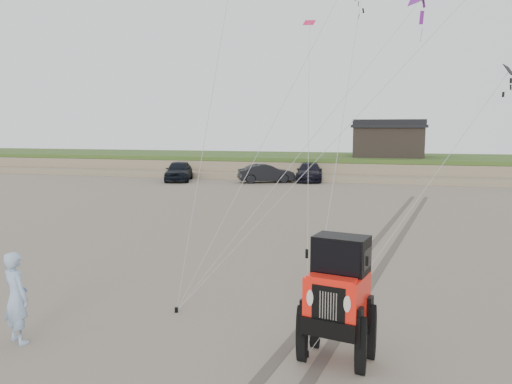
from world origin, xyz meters
TOP-DOWN VIEW (x-y plane):
  - ground at (0.00, 0.00)m, footprint 160.00×160.00m
  - dune_ridge at (0.00, 37.50)m, footprint 160.00×14.25m
  - cabin at (2.00, 37.00)m, footprint 6.40×5.40m
  - truck_a at (-14.50, 27.86)m, footprint 3.25×5.20m
  - truck_b at (-7.26, 28.45)m, footprint 4.69×3.28m
  - truck_c at (-4.14, 30.53)m, footprint 2.74×5.29m
  - jeep at (1.39, -0.91)m, footprint 3.18×5.37m
  - man at (-4.90, -1.77)m, footprint 0.81×0.68m
  - stake_main at (-2.50, 0.58)m, footprint 0.08×0.08m
  - stake_aux at (0.84, -0.89)m, footprint 0.08×0.08m
  - tire_tracks at (2.00, 8.00)m, footprint 5.22×29.74m

SIDE VIEW (x-z plane):
  - ground at x=0.00m, z-range 0.00..0.00m
  - tire_tracks at x=2.00m, z-range 0.00..0.01m
  - stake_main at x=-2.50m, z-range 0.00..0.12m
  - stake_aux at x=0.84m, z-range 0.00..0.12m
  - truck_c at x=-4.14m, z-range 0.00..1.47m
  - truck_b at x=-7.26m, z-range 0.00..1.47m
  - dune_ridge at x=0.00m, z-range -0.04..1.68m
  - truck_a at x=-14.50m, z-range 0.00..1.65m
  - jeep at x=1.39m, z-range 0.00..1.87m
  - man at x=-4.90m, z-range 0.00..1.87m
  - cabin at x=2.00m, z-range 1.56..4.91m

